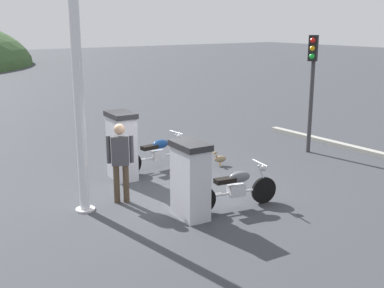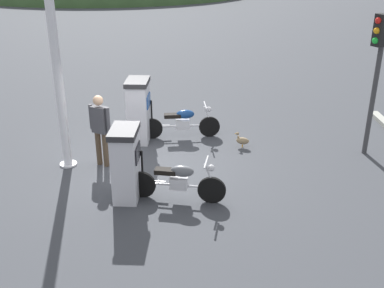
# 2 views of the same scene
# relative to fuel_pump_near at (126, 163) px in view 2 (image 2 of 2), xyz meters

# --- Properties ---
(ground_plane) EXTENTS (120.00, 120.00, 0.00)m
(ground_plane) POSITION_rel_fuel_pump_near_xyz_m (0.38, 1.48, -0.78)
(ground_plane) COLOR #383A3F
(fuel_pump_near) EXTENTS (0.62, 0.89, 1.54)m
(fuel_pump_near) POSITION_rel_fuel_pump_near_xyz_m (0.00, 0.00, 0.00)
(fuel_pump_near) COLOR silver
(fuel_pump_near) RESTS_ON ground
(fuel_pump_far) EXTENTS (0.65, 0.89, 1.67)m
(fuel_pump_far) POSITION_rel_fuel_pump_near_xyz_m (-0.00, 2.97, 0.06)
(fuel_pump_far) COLOR silver
(fuel_pump_far) RESTS_ON ground
(motorcycle_near_pump) EXTENTS (2.01, 0.68, 0.93)m
(motorcycle_near_pump) POSITION_rel_fuel_pump_near_xyz_m (1.05, -0.12, -0.34)
(motorcycle_near_pump) COLOR black
(motorcycle_near_pump) RESTS_ON ground
(motorcycle_far_pump) EXTENTS (2.11, 0.56, 0.92)m
(motorcycle_far_pump) POSITION_rel_fuel_pump_near_xyz_m (1.12, 3.17, -0.33)
(motorcycle_far_pump) COLOR black
(motorcycle_far_pump) RESTS_ON ground
(attendant_person) EXTENTS (0.54, 0.35, 1.73)m
(attendant_person) POSITION_rel_fuel_pump_near_xyz_m (-0.75, 1.52, 0.21)
(attendant_person) COLOR #473828
(attendant_person) RESTS_ON ground
(wandering_duck) EXTENTS (0.40, 0.26, 0.41)m
(wandering_duck) POSITION_rel_fuel_pump_near_xyz_m (2.67, 2.48, -0.59)
(wandering_duck) COLOR #847051
(wandering_duck) RESTS_ON ground
(roadside_traffic_light) EXTENTS (0.39, 0.31, 3.42)m
(roadside_traffic_light) POSITION_rel_fuel_pump_near_xyz_m (5.63, 2.06, 1.57)
(roadside_traffic_light) COLOR #38383A
(roadside_traffic_light) RESTS_ON ground
(canopy_support_pole) EXTENTS (0.40, 0.40, 4.36)m
(canopy_support_pole) POSITION_rel_fuel_pump_near_xyz_m (-1.59, 1.54, 1.32)
(canopy_support_pole) COLOR silver
(canopy_support_pole) RESTS_ON ground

